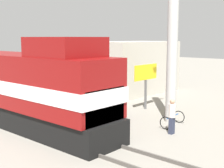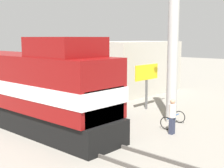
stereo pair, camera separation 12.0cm
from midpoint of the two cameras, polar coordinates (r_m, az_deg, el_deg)
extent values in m
plane|color=gray|center=(15.51, -8.98, -9.62)|extent=(120.00, 120.00, 0.00)
cube|color=#4C4742|center=(15.06, -11.12, -9.93)|extent=(0.08, 34.64, 0.15)
cube|color=#4C4742|center=(15.93, -6.97, -8.81)|extent=(0.08, 34.64, 0.15)
cube|color=black|center=(18.49, -16.95, -5.00)|extent=(2.58, 14.05, 1.19)
cube|color=maroon|center=(18.14, -17.22, 1.02)|extent=(2.81, 13.49, 2.72)
cube|color=white|center=(18.18, -17.18, 0.17)|extent=(2.85, 13.63, 0.70)
cube|color=white|center=(13.72, -4.41, -3.54)|extent=(2.39, 1.97, 1.49)
cube|color=maroon|center=(14.57, -8.79, 6.72)|extent=(2.64, 3.09, 0.91)
cylinder|color=#B2B2AD|center=(17.75, 10.87, 9.78)|extent=(0.59, 0.59, 10.48)
cylinder|color=#4C4C4C|center=(18.71, -1.38, -3.29)|extent=(0.05, 0.05, 1.95)
cone|color=#4C1E72|center=(18.55, -1.39, -0.69)|extent=(2.04, 2.04, 0.46)
cube|color=#595959|center=(21.15, 5.99, -1.89)|extent=(0.12, 0.12, 2.00)
cube|color=yellow|center=(20.93, 6.05, 2.18)|extent=(2.44, 0.08, 1.02)
sphere|color=#388C38|center=(20.04, -1.35, -3.62)|extent=(1.18, 1.18, 1.18)
cube|color=#2D3347|center=(16.02, 10.65, -7.47)|extent=(0.30, 0.20, 0.86)
cylinder|color=silver|center=(15.82, 10.73, -4.79)|extent=(0.34, 0.34, 0.68)
sphere|color=tan|center=(15.73, 10.77, -3.14)|extent=(0.25, 0.25, 0.25)
torus|color=black|center=(18.16, 11.95, -5.88)|extent=(0.11, 0.69, 0.69)
torus|color=black|center=(16.72, 9.60, -7.06)|extent=(0.11, 0.69, 0.69)
cube|color=#194C99|center=(17.39, 10.84, -5.81)|extent=(1.40, 0.16, 0.04)
cylinder|color=#194C99|center=(17.66, 11.24, -5.87)|extent=(0.04, 0.04, 0.29)
cube|color=#B7B2A3|center=(27.60, 3.71, 3.14)|extent=(8.36, 4.54, 4.46)
camera|label=1|loc=(0.06, -90.24, -0.04)|focal=50.00mm
camera|label=2|loc=(0.06, 89.76, 0.04)|focal=50.00mm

